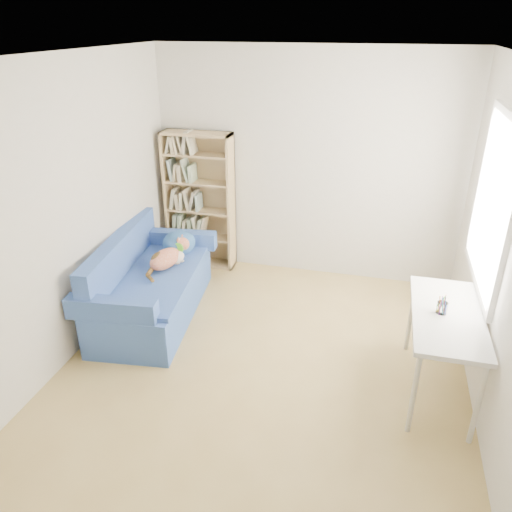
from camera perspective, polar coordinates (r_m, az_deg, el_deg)
The scene contains 6 objects.
ground at distance 4.58m, azimuth 0.84°, elevation -12.57°, with size 4.00×4.00×0.00m, color #A78A4B.
room_shell at distance 3.81m, azimuth 2.58°, elevation 7.26°, with size 3.54×4.04×2.62m.
sofa at distance 5.30m, azimuth -11.92°, elevation -3.22°, with size 1.02×1.83×0.86m.
bookshelf at distance 6.12m, azimuth -6.43°, elevation 5.68°, with size 0.83×0.26×1.66m.
desk at distance 4.22m, azimuth 20.93°, elevation -7.06°, with size 0.54×1.17×0.75m.
pen_cup at distance 4.15m, azimuth 20.50°, elevation -5.43°, with size 0.08×0.08×0.16m.
Camera 1 is at (0.85, -3.51, 2.83)m, focal length 35.00 mm.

